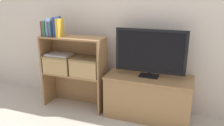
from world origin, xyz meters
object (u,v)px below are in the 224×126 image
at_px(tv, 150,52).
at_px(storage_basket_left, 60,63).
at_px(storage_basket_right, 87,66).
at_px(book_plum, 51,29).
at_px(laptop, 59,54).
at_px(book_forest, 47,28).
at_px(book_skyblue, 49,27).
at_px(book_navy, 57,27).
at_px(book_teal, 53,29).
at_px(book_maroon, 44,28).
at_px(tv_stand, 148,96).
at_px(book_mustard, 60,28).
at_px(book_charcoal, 55,28).

bearing_deg(tv, storage_basket_left, -175.98).
bearing_deg(storage_basket_right, book_plum, -176.11).
bearing_deg(laptop, book_forest, -167.06).
height_order(book_skyblue, book_plum, book_skyblue).
bearing_deg(book_skyblue, book_navy, 0.00).
xyz_separation_m(book_teal, laptop, (0.04, 0.03, -0.33)).
relative_size(book_maroon, book_forest, 0.98).
height_order(tv_stand, book_maroon, book_maroon).
height_order(book_mustard, laptop, book_mustard).
relative_size(book_teal, book_mustard, 0.83).
xyz_separation_m(book_skyblue, book_navy, (0.12, 0.00, 0.01)).
relative_size(book_charcoal, book_mustard, 0.89).
relative_size(tv, book_navy, 3.39).
bearing_deg(book_mustard, tv, 5.82).
relative_size(tv_stand, storage_basket_left, 2.75).
xyz_separation_m(book_maroon, book_forest, (0.04, 0.00, 0.00)).
bearing_deg(book_skyblue, book_plum, -0.00).
xyz_separation_m(book_charcoal, storage_basket_right, (0.40, 0.03, -0.45)).
bearing_deg(book_charcoal, storage_basket_left, 66.90).
xyz_separation_m(tv, book_maroon, (-1.33, -0.11, 0.22)).
height_order(tv_stand, book_mustard, book_mustard).
relative_size(book_plum, book_teal, 1.03).
xyz_separation_m(tv_stand, storage_basket_right, (-0.77, -0.08, 0.33)).
bearing_deg(book_mustard, storage_basket_left, 150.28).
xyz_separation_m(book_teal, book_charcoal, (0.03, 0.00, 0.01)).
height_order(tv, book_charcoal, book_charcoal).
relative_size(book_forest, book_mustard, 0.87).
height_order(book_charcoal, storage_basket_right, book_charcoal).
distance_m(storage_basket_left, storage_basket_right, 0.39).
xyz_separation_m(storage_basket_right, laptop, (-0.39, 0.00, 0.11)).
bearing_deg(book_maroon, book_mustard, 0.00).
height_order(book_charcoal, book_mustard, book_mustard).
height_order(book_plum, storage_basket_right, book_plum).
height_order(book_navy, storage_basket_left, book_navy).
relative_size(book_maroon, book_skyblue, 0.87).
bearing_deg(book_skyblue, tv, 5.11).
bearing_deg(storage_basket_left, book_teal, -141.52).
distance_m(book_maroon, book_teal, 0.13).
height_order(book_plum, storage_basket_left, book_plum).
bearing_deg(book_forest, laptop, 12.94).
bearing_deg(book_maroon, tv_stand, 4.90).
relative_size(storage_basket_left, storage_basket_right, 1.00).
bearing_deg(book_teal, storage_basket_left, 38.48).
xyz_separation_m(book_skyblue, book_plum, (0.03, -0.00, -0.01)).
distance_m(book_maroon, book_mustard, 0.23).
bearing_deg(book_forest, tv_stand, 5.04).
relative_size(book_forest, book_skyblue, 0.89).
relative_size(tv_stand, book_mustard, 4.62).
height_order(tv, book_teal, book_teal).
distance_m(tv, book_charcoal, 1.20).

